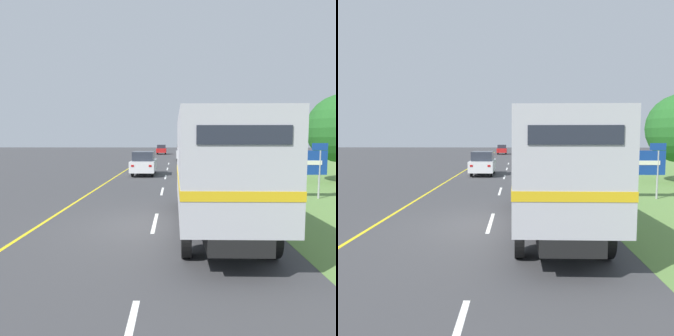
{
  "view_description": "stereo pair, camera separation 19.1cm",
  "coord_description": "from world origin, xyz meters",
  "views": [
    {
      "loc": [
        0.64,
        -10.31,
        2.77
      ],
      "look_at": [
        0.3,
        7.48,
        1.2
      ],
      "focal_mm": 35.0,
      "sensor_mm": 36.0,
      "label": 1
    },
    {
      "loc": [
        0.83,
        -10.31,
        2.77
      ],
      "look_at": [
        0.3,
        7.48,
        1.2
      ],
      "focal_mm": 35.0,
      "sensor_mm": 36.0,
      "label": 2
    }
  ],
  "objects": [
    {
      "name": "grass_shoulder",
      "position": [
        13.7,
        22.5,
        0.0
      ],
      "size": [
        20.0,
        75.63,
        0.01
      ],
      "primitive_type": "cube",
      "color": "#608942",
      "rests_on": "ground"
    },
    {
      "name": "horse_trailer_truck",
      "position": [
        1.93,
        -0.26,
        1.93
      ],
      "size": [
        2.37,
        8.51,
        3.42
      ],
      "color": "black",
      "rests_on": "ground"
    },
    {
      "name": "centre_dash_near",
      "position": [
        0.0,
        0.37,
        0.0
      ],
      "size": [
        0.12,
        2.6,
        0.01
      ],
      "primitive_type": "cube",
      "color": "white",
      "rests_on": "ground"
    },
    {
      "name": "edge_line_yellow",
      "position": [
        -3.7,
        22.5,
        0.0
      ],
      "size": [
        0.12,
        75.63,
        0.01
      ],
      "primitive_type": "cube",
      "color": "yellow",
      "rests_on": "ground"
    },
    {
      "name": "highway_sign",
      "position": [
        6.65,
        4.91,
        1.64
      ],
      "size": [
        2.25,
        0.09,
        2.59
      ],
      "color": "#9E9EA3",
      "rests_on": "ground"
    },
    {
      "name": "centre_dash_farthest",
      "position": [
        0.0,
        26.77,
        0.0
      ],
      "size": [
        0.12,
        2.6,
        0.01
      ],
      "primitive_type": "cube",
      "color": "white",
      "rests_on": "ground"
    },
    {
      "name": "roadside_tree_mid",
      "position": [
        8.87,
        20.05,
        3.49
      ],
      "size": [
        4.12,
        4.12,
        5.56
      ],
      "color": "brown",
      "rests_on": "ground"
    },
    {
      "name": "ground_plane",
      "position": [
        0.0,
        0.0,
        0.0
      ],
      "size": [
        200.0,
        200.0,
        0.0
      ],
      "primitive_type": "plane",
      "color": "#3D3D3F"
    },
    {
      "name": "centre_dash_mid_b",
      "position": [
        0.0,
        13.57,
        0.0
      ],
      "size": [
        0.12,
        2.6,
        0.01
      ],
      "primitive_type": "cube",
      "color": "white",
      "rests_on": "ground"
    },
    {
      "name": "centre_dash_mid_a",
      "position": [
        0.0,
        6.97,
        0.0
      ],
      "size": [
        0.12,
        2.6,
        0.01
      ],
      "primitive_type": "cube",
      "color": "white",
      "rests_on": "ground"
    },
    {
      "name": "lead_car_red_ahead",
      "position": [
        -1.73,
        50.27,
        0.9
      ],
      "size": [
        1.8,
        3.93,
        1.76
      ],
      "color": "black",
      "rests_on": "ground"
    },
    {
      "name": "lead_car_white",
      "position": [
        -1.71,
        14.9,
        0.93
      ],
      "size": [
        1.8,
        4.23,
        1.83
      ],
      "color": "black",
      "rests_on": "ground"
    },
    {
      "name": "lead_car_silver_ahead",
      "position": [
        1.78,
        32.62,
        1.02
      ],
      "size": [
        1.8,
        3.88,
        2.06
      ],
      "color": "black",
      "rests_on": "ground"
    },
    {
      "name": "delineator_post",
      "position": [
        4.14,
        3.09,
        0.51
      ],
      "size": [
        0.08,
        0.08,
        0.95
      ],
      "color": "white",
      "rests_on": "ground"
    },
    {
      "name": "centre_dash_far",
      "position": [
        0.0,
        20.17,
        0.0
      ],
      "size": [
        0.12,
        2.6,
        0.01
      ],
      "primitive_type": "cube",
      "color": "white",
      "rests_on": "ground"
    }
  ]
}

